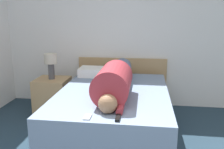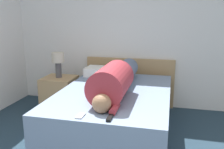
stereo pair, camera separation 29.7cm
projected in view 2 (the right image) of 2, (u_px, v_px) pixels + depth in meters
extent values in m
cube|color=white|center=(143.00, 29.00, 4.09)|extent=(5.61, 0.06, 2.60)
cube|color=#7589A8|center=(115.00, 113.00, 3.24)|extent=(1.38, 1.96, 0.59)
cube|color=tan|center=(129.00, 82.00, 4.28)|extent=(1.50, 0.04, 0.82)
cube|color=tan|center=(60.00, 94.00, 4.02)|extent=(0.50, 0.48, 0.56)
cylinder|color=#4C4C51|center=(59.00, 70.00, 3.92)|extent=(0.09, 0.09, 0.24)
cylinder|color=beige|center=(58.00, 57.00, 3.88)|extent=(0.19, 0.19, 0.15)
sphere|color=#936B4C|center=(102.00, 103.00, 2.45)|extent=(0.19, 0.19, 0.19)
cylinder|color=#992D38|center=(112.00, 83.00, 2.81)|extent=(0.40, 0.70, 0.40)
cylinder|color=slate|center=(124.00, 73.00, 3.55)|extent=(0.28, 0.84, 0.28)
cylinder|color=#992D38|center=(115.00, 109.00, 2.48)|extent=(0.07, 0.22, 0.07)
cube|color=white|center=(105.00, 72.00, 3.93)|extent=(0.61, 0.34, 0.13)
cube|color=black|center=(110.00, 118.00, 2.32)|extent=(0.04, 0.15, 0.02)
cube|color=#B2B7BC|center=(80.00, 116.00, 2.38)|extent=(0.06, 0.13, 0.01)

